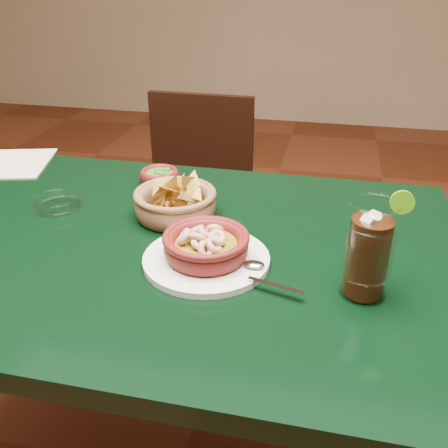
% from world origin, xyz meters
% --- Properties ---
extents(dining_table, '(1.20, 0.80, 0.75)m').
position_xyz_m(dining_table, '(0.00, 0.00, 0.65)').
color(dining_table, black).
rests_on(dining_table, ground).
extents(dining_chair, '(0.40, 0.40, 0.85)m').
position_xyz_m(dining_chair, '(-0.13, 0.70, 0.47)').
color(dining_chair, black).
rests_on(dining_chair, ground).
extents(shrimp_plate, '(0.31, 0.24, 0.08)m').
position_xyz_m(shrimp_plate, '(0.12, -0.07, 0.78)').
color(shrimp_plate, silver).
rests_on(shrimp_plate, dining_table).
extents(chip_basket, '(0.21, 0.21, 0.13)m').
position_xyz_m(chip_basket, '(0.00, 0.10, 0.78)').
color(chip_basket, brown).
rests_on(chip_basket, dining_table).
extents(guacamole_ramekin, '(0.12, 0.12, 0.04)m').
position_xyz_m(guacamole_ramekin, '(-0.09, 0.27, 0.77)').
color(guacamole_ramekin, '#53100F').
rests_on(guacamole_ramekin, dining_table).
extents(cola_drink, '(0.17, 0.17, 0.19)m').
position_xyz_m(cola_drink, '(0.40, -0.10, 0.83)').
color(cola_drink, white).
rests_on(cola_drink, dining_table).
extents(glass_ashtray, '(0.12, 0.12, 0.03)m').
position_xyz_m(glass_ashtray, '(-0.27, 0.09, 0.76)').
color(glass_ashtray, white).
rests_on(glass_ashtray, dining_table).
extents(paper_menu, '(0.22, 0.26, 0.00)m').
position_xyz_m(paper_menu, '(-0.52, 0.31, 0.75)').
color(paper_menu, beige).
rests_on(paper_menu, dining_table).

